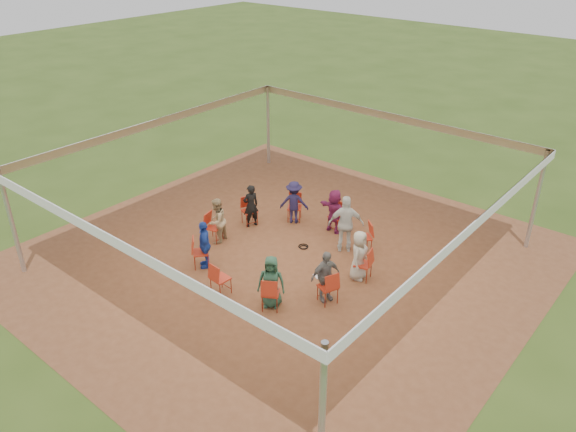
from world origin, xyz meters
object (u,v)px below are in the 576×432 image
Objects in this scene: chair_3 at (337,217)px; cable_coil at (303,247)px; standing_person at (346,224)px; chair_1 at (363,264)px; chair_2 at (364,237)px; chair_5 at (249,211)px; person_seated_3 at (294,202)px; chair_6 at (214,227)px; person_seated_5 at (217,221)px; person_seated_0 at (325,276)px; chair_4 at (294,208)px; person_seated_1 at (359,255)px; chair_7 at (201,252)px; person_seated_4 at (251,206)px; chair_8 at (221,278)px; person_seated_7 at (271,282)px; person_seated_6 at (205,244)px; laptop at (322,274)px; person_seated_2 at (335,211)px; chair_9 at (271,293)px; chair_0 at (328,287)px.

chair_3 is 2.49× the size of cable_coil.
chair_1 is at bearing 106.89° from standing_person.
chair_2 is 0.53× the size of standing_person.
chair_5 is at bearing 178.98° from cable_coil.
chair_2 is 2.64m from person_seated_3.
chair_6 is 0.27m from person_seated_5.
standing_person reaches higher than person_seated_0.
chair_4 is at bearing 144.00° from chair_6.
chair_6 is (-4.46, -1.11, 0.00)m from chair_1.
chair_2 is at bearing 13.28° from person_seated_1.
person_seated_5 reaches higher than chair_7.
person_seated_4 is at bearing 55.12° from chair_2.
chair_5 is at bearing 166.72° from person_seated_5.
cable_coil is (0.20, 3.11, -0.43)m from chair_8.
chair_6 is 3.63m from person_seated_7.
person_seated_6 is at bearing 157.28° from chair_8.
chair_2 is 2.18× the size of laptop.
person_seated_1 and person_seated_7 have the same top height.
chair_3 is 1.41m from person_seated_3.
chair_4 is 1.00× the size of chair_7.
chair_5 is 1.00× the size of chair_6.
person_seated_2 and person_seated_6 have the same top height.
chair_9 is at bearing -90.00° from person_seated_7.
person_seated_2 is (-1.87, 2.99, 0.00)m from person_seated_0.
person_seated_4 is at bearing 124.88° from chair_8.
chair_5 is 0.65× the size of person_seated_1.
person_seated_2 is 4.14m from person_seated_6.
chair_1 is 1.41m from person_seated_0.
chair_3 is at bearing 85.38° from cable_coil.
chair_6 is 3.63m from person_seated_2.
person_seated_5 is (-4.23, -1.05, 0.00)m from person_seated_1.
chair_5 is at bearing 108.50° from person_seated_7.
person_seated_5 is 2.63m from cable_coil.
person_seated_4 is (-0.54, 2.58, 0.24)m from chair_7.
chair_8 is 2.64m from person_seated_5.
chair_0 is at bearing 127.12° from person_seated_2.
standing_person reaches higher than person_seated_6.
person_seated_4 is (-0.80, -1.13, 0.24)m from chair_4.
chair_2 is 0.65× the size of person_seated_7.
person_seated_6 is (-3.53, -0.81, 0.24)m from chair_0.
person_seated_4 and person_seated_6 have the same top height.
chair_6 is 1.42m from chair_7.
person_seated_0 and person_seated_7 have the same top height.
chair_0 and chair_3 have the same top height.
person_seated_2 is 1.35m from person_seated_3.
person_seated_0 is 2.48m from standing_person.
person_seated_5 reaches higher than cable_coil.
chair_9 is (-1.01, -2.50, 0.00)m from chair_1.
person_seated_1 is 4.35m from person_seated_5.
chair_4 is 0.65× the size of person_seated_4.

